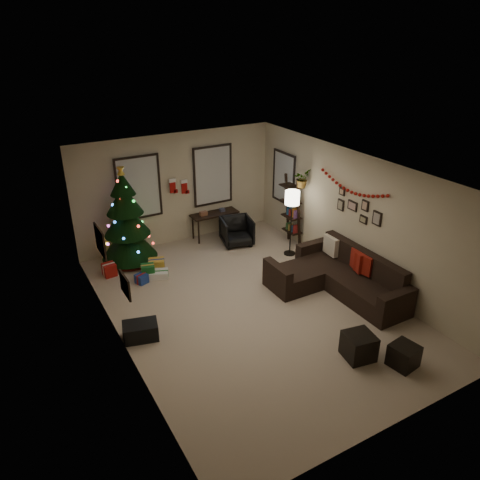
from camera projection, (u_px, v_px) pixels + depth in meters
name	position (u px, v px, depth m)	size (l,w,h in m)	color
floor	(251.00, 306.00, 9.08)	(7.00, 7.00, 0.00)	tan
ceiling	(252.00, 172.00, 7.92)	(7.00, 7.00, 0.00)	white
wall_back	(177.00, 189.00, 11.25)	(5.00, 5.00, 0.00)	beige
wall_front	(397.00, 350.00, 5.75)	(5.00, 5.00, 0.00)	beige
wall_left	(116.00, 277.00, 7.38)	(7.00, 7.00, 0.00)	beige
wall_right	(355.00, 217.00, 9.62)	(7.00, 7.00, 0.00)	beige
window_back_left	(139.00, 188.00, 10.72)	(1.05, 0.06, 1.50)	#728CB2
window_back_right	(213.00, 175.00, 11.57)	(1.05, 0.06, 1.50)	#728CB2
window_right_wall	(284.00, 178.00, 11.55)	(0.06, 0.90, 1.30)	#728CB2
christmas_tree	(126.00, 223.00, 10.36)	(1.24, 1.24, 2.32)	black
presents	(143.00, 270.00, 10.12)	(1.30, 0.89, 0.30)	#14591E
sofa	(338.00, 278.00, 9.50)	(1.81, 2.64, 0.85)	black
pillow_red_a	(363.00, 264.00, 9.27)	(0.11, 0.40, 0.40)	maroon
pillow_red_b	(357.00, 261.00, 9.42)	(0.11, 0.41, 0.41)	maroon
pillow_cream	(331.00, 246.00, 10.06)	(0.12, 0.41, 0.41)	beige
ottoman_near	(359.00, 346.00, 7.61)	(0.46, 0.46, 0.44)	black
ottoman_far	(404.00, 356.00, 7.44)	(0.40, 0.40, 0.38)	black
desk	(215.00, 216.00, 11.74)	(1.21, 0.43, 0.65)	black
desk_chair	(237.00, 231.00, 11.46)	(0.67, 0.63, 0.69)	black
bookshelf	(292.00, 212.00, 11.25)	(0.30, 0.52, 1.75)	black
potted_plant	(302.00, 176.00, 10.59)	(0.48, 0.42, 0.53)	#4C4C4C
floor_lamp	(292.00, 202.00, 10.54)	(0.33, 0.33, 1.57)	black
art_map	(100.00, 241.00, 8.02)	(0.04, 0.60, 0.50)	black
art_abstract	(125.00, 285.00, 7.02)	(0.04, 0.45, 0.35)	black
gallery	(358.00, 209.00, 9.46)	(0.03, 1.25, 0.54)	black
garland	(352.00, 187.00, 9.44)	(0.08, 1.90, 0.30)	#A5140C
stocking_left	(173.00, 186.00, 11.05)	(0.20, 0.05, 0.36)	#990F0C
stocking_right	(185.00, 186.00, 11.30)	(0.20, 0.05, 0.36)	#990F0C
storage_bin	(140.00, 331.00, 8.10)	(0.60, 0.40, 0.30)	black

